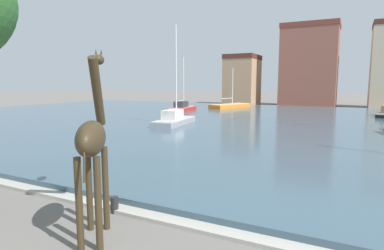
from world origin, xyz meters
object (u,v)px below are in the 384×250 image
(giraffe_statue, at_px, (92,141))
(sailboat_red, at_px, (184,109))
(sailboat_orange, at_px, (233,107))
(sailboat_grey, at_px, (176,121))
(mooring_bollard, at_px, (115,205))

(giraffe_statue, bearing_deg, sailboat_red, 114.56)
(giraffe_statue, distance_m, sailboat_orange, 40.72)
(giraffe_statue, height_order, sailboat_grey, sailboat_grey)
(giraffe_statue, relative_size, sailboat_grey, 0.55)
(sailboat_grey, relative_size, sailboat_orange, 1.07)
(sailboat_grey, bearing_deg, sailboat_orange, 95.37)
(giraffe_statue, relative_size, sailboat_orange, 0.58)
(giraffe_statue, xyz_separation_m, sailboat_red, (-14.28, 31.26, -1.94))
(sailboat_grey, xyz_separation_m, sailboat_orange, (-1.94, 20.65, -0.12))
(sailboat_red, bearing_deg, giraffe_statue, -65.44)
(giraffe_statue, height_order, sailboat_red, sailboat_red)
(sailboat_red, bearing_deg, mooring_bollard, -65.35)
(sailboat_orange, distance_m, mooring_bollard, 39.17)
(sailboat_red, bearing_deg, sailboat_orange, 63.35)
(giraffe_statue, distance_m, sailboat_grey, 20.56)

